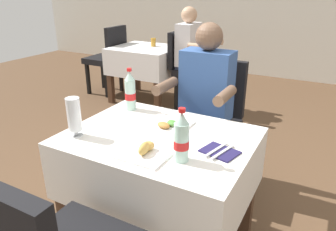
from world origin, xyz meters
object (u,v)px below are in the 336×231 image
at_px(chair_far_diner_seat, 210,117).
at_px(background_chair_left, 108,56).
at_px(background_dining_table, 146,62).
at_px(background_chair_right, 189,66).
at_px(napkin_cutlery_set, 220,151).
at_px(main_dining_table, 160,164).
at_px(cola_bottle_primary, 130,92).
at_px(plate_near_camera, 146,151).
at_px(beer_glass_left, 74,117).
at_px(cola_bottle_secondary, 181,138).
at_px(background_table_tumbler, 153,42).
at_px(seated_diner_far, 203,102).
at_px(plate_far_diner, 167,125).
at_px(background_patron, 192,54).

bearing_deg(chair_far_diner_seat, background_chair_left, 145.69).
distance_m(background_dining_table, background_chair_right, 0.63).
bearing_deg(napkin_cutlery_set, main_dining_table, 175.79).
bearing_deg(background_chair_right, main_dining_table, -68.94).
bearing_deg(cola_bottle_primary, chair_far_diner_seat, 55.41).
height_order(plate_near_camera, beer_glass_left, beer_glass_left).
distance_m(plate_near_camera, background_dining_table, 2.88).
distance_m(cola_bottle_secondary, background_table_tumbler, 2.99).
height_order(beer_glass_left, background_dining_table, beer_glass_left).
height_order(plate_near_camera, background_chair_left, background_chair_left).
distance_m(seated_diner_far, background_chair_right, 1.77).
xyz_separation_m(seated_diner_far, background_chair_left, (-2.10, 1.55, -0.16)).
relative_size(plate_near_camera, cola_bottle_secondary, 0.89).
bearing_deg(background_dining_table, cola_bottle_secondary, -54.59).
distance_m(main_dining_table, cola_bottle_secondary, 0.41).
bearing_deg(background_chair_right, seated_diner_far, -61.71).
height_order(cola_bottle_secondary, background_chair_right, cola_bottle_secondary).
bearing_deg(cola_bottle_secondary, plate_near_camera, -170.73).
xyz_separation_m(plate_near_camera, background_chair_right, (-0.90, 2.43, -0.20)).
distance_m(plate_near_camera, background_chair_left, 3.26).
bearing_deg(main_dining_table, plate_near_camera, -76.77).
distance_m(plate_far_diner, background_chair_right, 2.27).
bearing_deg(beer_glass_left, background_patron, 99.63).
bearing_deg(background_dining_table, background_chair_right, 0.00).
bearing_deg(background_dining_table, main_dining_table, -56.20).
bearing_deg(background_chair_right, cola_bottle_primary, -75.88).
relative_size(plate_far_diner, cola_bottle_primary, 0.91).
distance_m(chair_far_diner_seat, cola_bottle_primary, 0.70).
bearing_deg(background_chair_right, background_chair_left, 180.00).
xyz_separation_m(plate_near_camera, background_dining_table, (-1.53, 2.43, -0.21)).
relative_size(plate_near_camera, beer_glass_left, 1.07).
bearing_deg(background_table_tumbler, plate_near_camera, -59.82).
height_order(main_dining_table, background_patron, background_patron).
relative_size(background_chair_left, background_table_tumbler, 8.82).
height_order(plate_far_diner, cola_bottle_secondary, cola_bottle_secondary).
bearing_deg(plate_near_camera, beer_glass_left, -178.99).
bearing_deg(background_chair_right, background_dining_table, -180.00).
distance_m(cola_bottle_secondary, background_dining_table, 2.96).
bearing_deg(background_table_tumbler, main_dining_table, -58.48).
relative_size(background_dining_table, background_table_tumbler, 7.68).
distance_m(main_dining_table, background_chair_left, 3.06).
relative_size(chair_far_diner_seat, cola_bottle_primary, 3.53).
relative_size(main_dining_table, background_chair_right, 1.03).
bearing_deg(seated_diner_far, cola_bottle_secondary, -74.14).
relative_size(chair_far_diner_seat, background_chair_right, 1.00).
height_order(beer_glass_left, background_chair_right, background_chair_right).
bearing_deg(cola_bottle_primary, beer_glass_left, -93.87).
distance_m(seated_diner_far, background_chair_left, 2.61).
relative_size(plate_far_diner, background_chair_right, 0.26).
xyz_separation_m(plate_near_camera, background_patron, (-0.85, 2.43, -0.04)).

